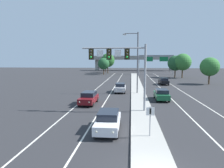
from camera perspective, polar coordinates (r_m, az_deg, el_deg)
median_island at (r=27.76m, az=7.93°, el=-4.84°), size 2.40×110.00×0.15m
lane_stripe_oncoming_center at (r=34.80m, az=-0.32°, el=-2.50°), size 0.14×100.00×0.01m
lane_stripe_receding_center at (r=35.13m, az=15.13°, el=-2.65°), size 0.14×100.00×0.01m
edge_stripe_left at (r=35.29m, az=-5.67°, el=-2.40°), size 0.14×100.00×0.01m
edge_stripe_right at (r=35.84m, az=20.34°, el=-2.66°), size 0.14×100.00×0.01m
overhead_signal_mast at (r=21.83m, az=3.02°, el=6.33°), size 6.96×0.44×7.20m
median_sign_post at (r=15.02m, az=10.78°, el=-9.14°), size 0.60×0.10×2.20m
street_lamp_median at (r=33.60m, az=6.91°, el=7.03°), size 2.58×0.28×10.00m
car_oncoming_white at (r=16.41m, az=-1.10°, el=-10.41°), size 1.83×4.48×1.58m
car_oncoming_darkred at (r=26.11m, az=-6.62°, el=-3.91°), size 1.90×4.50×1.58m
car_oncoming_silver at (r=35.35m, az=2.37°, el=-1.02°), size 1.83×4.47×1.58m
car_receding_green at (r=29.31m, az=13.88°, el=-2.88°), size 1.86×4.49×1.58m
car_receding_black at (r=47.49m, az=14.44°, el=0.81°), size 1.89×4.50×1.58m
highway_sign_gantry at (r=79.06m, az=12.42°, el=7.11°), size 13.28×0.42×7.50m
overpass_bridge at (r=105.33m, az=6.19°, el=6.94°), size 42.40×6.40×7.65m
tree_far_left_c at (r=92.35m, az=-1.86°, el=5.82°), size 4.13×4.13×5.98m
tree_far_left_a at (r=76.61m, az=-2.40°, el=5.77°), size 4.40×4.40×6.36m
tree_far_left_b at (r=84.56m, az=-1.21°, el=6.75°), size 5.74×5.74×8.30m
tree_far_right_b at (r=67.25m, az=17.54°, el=5.66°), size 4.85×4.85×7.01m
tree_far_right_c at (r=66.30m, az=19.42°, el=5.89°), size 5.24×5.24×7.58m
tree_far_right_a at (r=51.51m, az=25.99°, el=4.43°), size 4.32×4.32×6.25m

